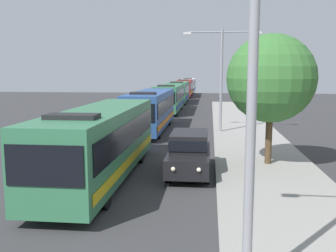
# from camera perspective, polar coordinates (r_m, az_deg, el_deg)

# --- Properties ---
(bus_lead) EXTENTS (2.58, 11.49, 3.21)m
(bus_lead) POSITION_cam_1_polar(r_m,az_deg,el_deg) (16.63, -9.87, -2.13)
(bus_lead) COLOR #33724C
(bus_lead) RESTS_ON ground_plane
(bus_second_in_line) EXTENTS (2.58, 11.45, 3.21)m
(bus_second_in_line) POSITION_cam_1_polar(r_m,az_deg,el_deg) (29.88, -2.59, 2.53)
(bus_second_in_line) COLOR #284C8C
(bus_second_in_line) RESTS_ON ground_plane
(bus_middle) EXTENTS (2.58, 11.25, 3.21)m
(bus_middle) POSITION_cam_1_polar(r_m,az_deg,el_deg) (43.51, 0.22, 4.31)
(bus_middle) COLOR #33724C
(bus_middle) RESTS_ON ground_plane
(bus_fourth_in_line) EXTENTS (2.58, 11.13, 3.21)m
(bus_fourth_in_line) POSITION_cam_1_polar(r_m,az_deg,el_deg) (56.21, 1.60, 5.19)
(bus_fourth_in_line) COLOR #33724C
(bus_fourth_in_line) RESTS_ON ground_plane
(bus_rear) EXTENTS (2.58, 10.53, 3.21)m
(bus_rear) POSITION_cam_1_polar(r_m,az_deg,el_deg) (69.41, 2.51, 5.76)
(bus_rear) COLOR maroon
(bus_rear) RESTS_ON ground_plane
(bus_tail_end) EXTENTS (2.58, 12.20, 3.21)m
(bus_tail_end) POSITION_cam_1_polar(r_m,az_deg,el_deg) (82.07, 3.10, 6.13)
(bus_tail_end) COLOR silver
(bus_tail_end) RESTS_ON ground_plane
(white_suv) EXTENTS (1.86, 4.69, 1.90)m
(white_suv) POSITION_cam_1_polar(r_m,az_deg,el_deg) (17.37, 3.20, -3.79)
(white_suv) COLOR black
(white_suv) RESTS_ON ground_plane
(streetlamp_near) EXTENTS (5.79, 0.28, 8.95)m
(streetlamp_near) POSITION_cam_1_polar(r_m,az_deg,el_deg) (7.57, 12.76, 15.09)
(streetlamp_near) COLOR gray
(streetlamp_near) RESTS_ON sidewalk
(streetlamp_mid) EXTENTS (5.63, 0.28, 7.51)m
(streetlamp_mid) POSITION_cam_1_polar(r_m,az_deg,el_deg) (28.70, 7.98, 8.42)
(streetlamp_mid) COLOR gray
(streetlamp_mid) RESTS_ON sidewalk
(roadside_tree) EXTENTS (4.22, 4.22, 6.26)m
(roadside_tree) POSITION_cam_1_polar(r_m,az_deg,el_deg) (18.94, 15.12, 6.86)
(roadside_tree) COLOR #4C3823
(roadside_tree) RESTS_ON sidewalk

